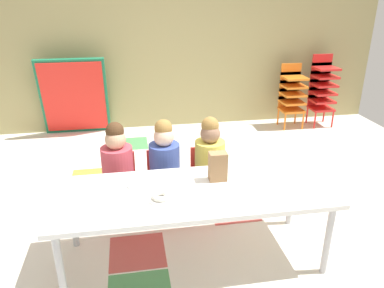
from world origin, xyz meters
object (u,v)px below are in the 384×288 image
at_px(seated_child_middle_seat, 164,161).
at_px(kid_chair_red_stack, 322,87).
at_px(paper_plate_center_table, 139,184).
at_px(donut_powdered_on_plate, 161,196).
at_px(seated_child_far_right, 210,158).
at_px(folded_activity_table, 74,97).
at_px(paper_bag_brown, 218,166).
at_px(seated_child_near_camera, 118,164).
at_px(kid_chair_orange_stack, 292,92).
at_px(craft_table, 194,196).
at_px(paper_plate_near_edge, 161,199).

height_order(seated_child_middle_seat, kid_chair_red_stack, kid_chair_red_stack).
bearing_deg(paper_plate_center_table, donut_powdered_on_plate, -59.10).
height_order(seated_child_far_right, kid_chair_red_stack, kid_chair_red_stack).
distance_m(kid_chair_red_stack, folded_activity_table, 3.56).
bearing_deg(paper_bag_brown, seated_child_middle_seat, 126.28).
xyz_separation_m(seated_child_near_camera, seated_child_far_right, (0.79, 0.00, 0.00)).
distance_m(seated_child_far_right, kid_chair_orange_stack, 2.70).
bearing_deg(craft_table, kid_chair_orange_stack, 54.47).
relative_size(kid_chair_red_stack, paper_bag_brown, 4.73).
xyz_separation_m(kid_chair_orange_stack, folded_activity_table, (-3.09, 0.19, 0.02)).
bearing_deg(paper_plate_center_table, kid_chair_orange_stack, 47.87).
xyz_separation_m(kid_chair_red_stack, folded_activity_table, (-3.55, 0.19, -0.04)).
relative_size(craft_table, seated_child_far_right, 2.14).
xyz_separation_m(craft_table, folded_activity_table, (-1.16, 2.89, -0.01)).
height_order(folded_activity_table, paper_plate_near_edge, folded_activity_table).
distance_m(folded_activity_table, paper_plate_center_table, 2.85).
relative_size(kid_chair_orange_stack, paper_plate_center_table, 5.11).
distance_m(kid_chair_red_stack, donut_powdered_on_plate, 3.84).
height_order(seated_child_middle_seat, donut_powdered_on_plate, seated_child_middle_seat).
bearing_deg(paper_plate_near_edge, kid_chair_red_stack, 46.58).
bearing_deg(paper_bag_brown, kid_chair_orange_stack, 56.18).
distance_m(craft_table, donut_powdered_on_plate, 0.27).
distance_m(paper_plate_near_edge, paper_plate_center_table, 0.27).
relative_size(paper_plate_center_table, donut_powdered_on_plate, 1.46).
bearing_deg(seated_child_far_right, craft_table, -112.27).
relative_size(seated_child_far_right, folded_activity_table, 0.84).
distance_m(folded_activity_table, paper_plate_near_edge, 3.11).
xyz_separation_m(paper_plate_near_edge, donut_powdered_on_plate, (0.00, 0.00, 0.02)).
bearing_deg(folded_activity_table, craft_table, -68.23).
relative_size(seated_child_near_camera, paper_plate_near_edge, 5.10).
relative_size(kid_chair_red_stack, paper_plate_near_edge, 5.78).
distance_m(craft_table, paper_bag_brown, 0.28).
bearing_deg(seated_child_middle_seat, donut_powdered_on_plate, -97.76).
xyz_separation_m(seated_child_far_right, donut_powdered_on_plate, (-0.49, -0.69, 0.06)).
relative_size(craft_table, seated_child_near_camera, 2.14).
distance_m(seated_child_far_right, paper_plate_near_edge, 0.84).
distance_m(paper_bag_brown, paper_plate_center_table, 0.59).
bearing_deg(folded_activity_table, donut_powdered_on_plate, -72.93).
bearing_deg(kid_chair_orange_stack, seated_child_far_right, -128.69).
height_order(paper_bag_brown, paper_plate_center_table, paper_bag_brown).
height_order(craft_table, paper_plate_center_table, paper_plate_center_table).
distance_m(seated_child_middle_seat, paper_plate_near_edge, 0.69).
distance_m(craft_table, paper_plate_center_table, 0.41).
xyz_separation_m(seated_child_far_right, kid_chair_red_stack, (2.15, 2.10, 0.02)).
xyz_separation_m(seated_child_near_camera, kid_chair_red_stack, (2.94, 2.10, 0.02)).
relative_size(seated_child_far_right, paper_bag_brown, 4.17).
distance_m(seated_child_near_camera, seated_child_middle_seat, 0.39).
xyz_separation_m(seated_child_far_right, paper_bag_brown, (-0.04, -0.48, 0.15)).
bearing_deg(seated_child_middle_seat, kid_chair_red_stack, 39.57).
bearing_deg(seated_child_near_camera, seated_child_middle_seat, 0.00).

